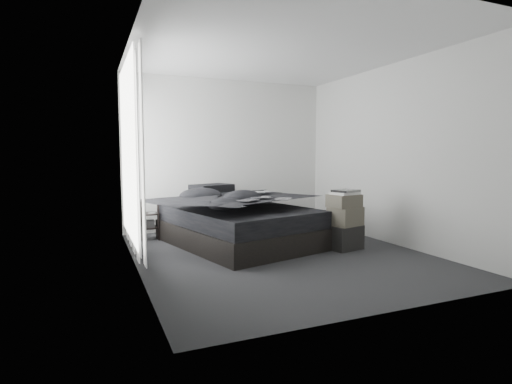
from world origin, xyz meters
name	(u,v)px	position (x,y,z in m)	size (l,w,h in m)	color
floor	(280,254)	(0.00, 0.00, 0.00)	(3.60, 4.20, 0.01)	#2D2D2F
ceiling	(281,50)	(0.00, 0.00, 2.60)	(3.60, 4.20, 0.01)	white
wall_back	(228,155)	(0.00, 2.10, 1.30)	(3.60, 0.01, 2.60)	silver
wall_front	(397,154)	(0.00, -2.10, 1.30)	(3.60, 0.01, 2.60)	silver
wall_left	(134,154)	(-1.80, 0.00, 1.30)	(0.01, 4.20, 2.60)	silver
wall_right	(391,155)	(1.80, 0.00, 1.30)	(0.01, 4.20, 2.60)	silver
window_left	(128,151)	(-1.78, 0.90, 1.35)	(0.02, 2.00, 2.30)	white
curtain_left	(132,156)	(-1.73, 0.90, 1.28)	(0.06, 2.12, 2.48)	white
bed	(240,234)	(-0.27, 0.77, 0.15)	(1.67, 2.20, 0.30)	black
mattress	(240,216)	(-0.27, 0.77, 0.42)	(1.60, 2.14, 0.24)	black
duvet	(242,199)	(-0.25, 0.72, 0.66)	(1.62, 1.88, 0.26)	black
pillow_lower	(207,198)	(-0.52, 1.59, 0.61)	(0.66, 0.45, 0.15)	black
pillow_upper	(212,189)	(-0.45, 1.59, 0.75)	(0.62, 0.43, 0.14)	black
laptop	(260,187)	(0.12, 0.92, 0.80)	(0.35, 0.23, 0.03)	silver
comic_a	(248,194)	(-0.38, 0.14, 0.80)	(0.28, 0.18, 0.01)	black
comic_b	(261,191)	(-0.11, 0.37, 0.80)	(0.28, 0.18, 0.01)	black
comic_c	(284,192)	(0.10, 0.09, 0.81)	(0.28, 0.18, 0.01)	black
side_stand	(150,220)	(-1.43, 1.61, 0.30)	(0.33, 0.33, 0.60)	black
papers	(150,200)	(-1.42, 1.60, 0.61)	(0.23, 0.17, 0.01)	white
floor_books	(188,241)	(-1.01, 0.88, 0.08)	(0.16, 0.23, 0.16)	black
box_lower	(344,237)	(0.95, -0.07, 0.17)	(0.45, 0.35, 0.33)	black
box_mid	(345,216)	(0.96, -0.08, 0.46)	(0.42, 0.33, 0.25)	#585346
box_upper	(344,201)	(0.94, -0.08, 0.67)	(0.40, 0.32, 0.17)	#585346
art_book_white	(345,193)	(0.95, -0.07, 0.77)	(0.34, 0.27, 0.03)	silver
art_book_snake	(346,191)	(0.96, -0.08, 0.81)	(0.33, 0.26, 0.03)	silver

